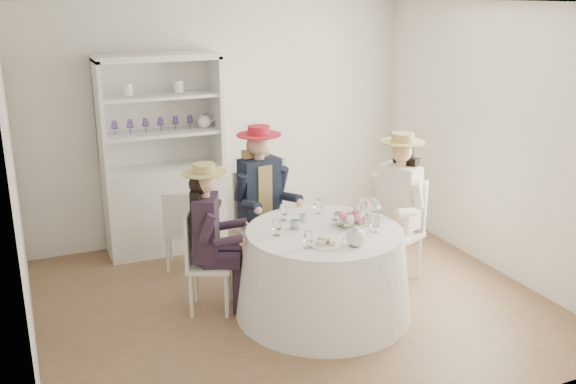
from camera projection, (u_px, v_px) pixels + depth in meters
name	position (u px, v px, depth m)	size (l,w,h in m)	color
ground	(292.00, 301.00, 6.02)	(4.50, 4.50, 0.00)	brown
ceiling	(293.00, 2.00, 5.21)	(4.50, 4.50, 0.00)	white
wall_back	(223.00, 121.00, 7.36)	(4.50, 4.50, 0.00)	white
wall_front	(426.00, 241.00, 3.86)	(4.50, 4.50, 0.00)	white
wall_left	(16.00, 193.00, 4.76)	(4.50, 4.50, 0.00)	white
wall_right	(496.00, 140.00, 6.46)	(4.50, 4.50, 0.00)	white
tea_table	(324.00, 272.00, 5.71)	(1.58, 1.58, 0.79)	white
hutch	(164.00, 183.00, 7.03)	(1.45, 0.91, 2.17)	silver
side_table	(275.00, 207.00, 7.66)	(0.40, 0.40, 0.62)	silver
hatbox	(274.00, 171.00, 7.52)	(0.28, 0.28, 0.28)	black
guest_left	(209.00, 230.00, 5.64)	(0.58, 0.52, 1.38)	silver
guest_mid	(261.00, 193.00, 6.36)	(0.57, 0.60, 1.54)	silver
guest_right	(398.00, 200.00, 6.23)	(0.63, 0.57, 1.50)	silver
spare_chair	(181.00, 228.00, 6.58)	(0.45, 0.45, 0.86)	silver
teacup_a	(295.00, 225.00, 5.61)	(0.09, 0.09, 0.07)	white
teacup_b	(302.00, 218.00, 5.79)	(0.07, 0.07, 0.06)	white
teacup_c	(338.00, 217.00, 5.82)	(0.08, 0.08, 0.06)	white
flower_bowl	(346.00, 223.00, 5.68)	(0.22, 0.22, 0.06)	white
flower_arrangement	(348.00, 216.00, 5.65)	(0.20, 0.20, 0.08)	#DB6D8C
table_teapot	(356.00, 237.00, 5.24)	(0.23, 0.16, 0.17)	white
sandwich_plate	(326.00, 243.00, 5.27)	(0.29, 0.29, 0.06)	white
cupcake_stand	(372.00, 215.00, 5.75)	(0.22, 0.22, 0.21)	white
stemware_set	(325.00, 222.00, 5.57)	(0.92, 0.92, 0.15)	white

